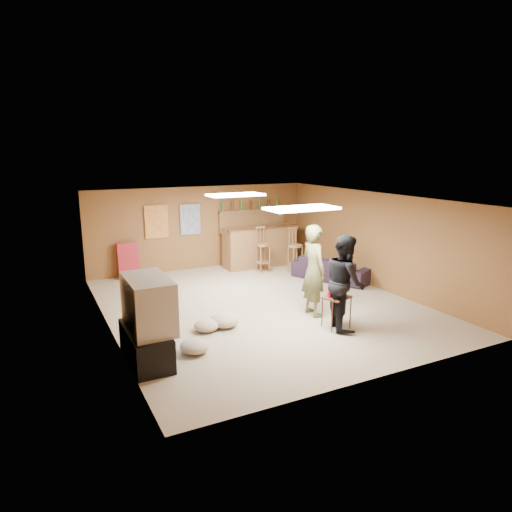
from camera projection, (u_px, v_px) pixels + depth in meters
name	position (u px, v px, depth m)	size (l,w,h in m)	color
ground	(260.00, 305.00, 9.43)	(7.00, 7.00, 0.00)	tan
ceiling	(261.00, 198.00, 8.94)	(6.00, 7.00, 0.02)	silver
wall_back	(201.00, 228.00, 12.23)	(6.00, 0.02, 2.20)	brown
wall_front	(380.00, 304.00, 6.14)	(6.00, 0.02, 2.20)	brown
wall_left	(106.00, 270.00, 7.87)	(0.02, 7.00, 2.20)	brown
wall_right	(376.00, 240.00, 10.50)	(0.02, 7.00, 2.20)	brown
tv_stand	(146.00, 345.00, 6.88)	(0.55, 1.30, 0.50)	black
dvd_box	(161.00, 349.00, 6.99)	(0.35, 0.50, 0.08)	#B2B2B7
tv_body	(148.00, 304.00, 6.76)	(0.60, 1.10, 0.80)	#B2B2B7
tv_screen	(169.00, 301.00, 6.90)	(0.02, 0.95, 0.65)	navy
bar_counter	(260.00, 246.00, 12.53)	(2.00, 0.60, 1.10)	brown
bar_lip	(264.00, 228.00, 12.19)	(2.10, 0.12, 0.05)	#442415
bar_shelf	(252.00, 210.00, 12.71)	(2.00, 0.18, 0.05)	brown
bar_backing	(252.00, 221.00, 12.79)	(2.00, 0.14, 0.60)	brown
poster_left	(156.00, 222.00, 11.61)	(0.60, 0.03, 0.85)	#BF3F26
poster_right	(190.00, 219.00, 12.01)	(0.55, 0.03, 0.80)	#334C99
folding_chair_stack	(128.00, 261.00, 11.32)	(0.50, 0.14, 0.90)	#A61E2D
ceiling_panel_front	(302.00, 208.00, 7.64)	(1.20, 0.60, 0.04)	white
ceiling_panel_back	(235.00, 195.00, 9.99)	(1.20, 0.60, 0.04)	white
person_olive	(314.00, 270.00, 8.69)	(0.65, 0.43, 1.78)	brown
person_black	(345.00, 282.00, 8.04)	(0.83, 0.65, 1.70)	black
sofa	(332.00, 269.00, 11.24)	(1.92, 0.75, 0.56)	black
tray_table	(336.00, 312.00, 8.16)	(0.45, 0.36, 0.59)	#442415
cup_red_near	(330.00, 294.00, 8.05)	(0.08, 0.08, 0.11)	#C50D38
cup_red_far	(344.00, 294.00, 8.03)	(0.08, 0.08, 0.11)	#C50D38
cup_blue	(339.00, 291.00, 8.22)	(0.08, 0.08, 0.10)	#16249A
bar_stool_left	(263.00, 249.00, 11.93)	(0.38, 0.38, 1.19)	brown
bar_stool_right	(295.00, 252.00, 11.81)	(0.36, 0.36, 1.13)	brown
cushion_near_tv	(224.00, 320.00, 8.24)	(0.53, 0.53, 0.24)	tan
cushion_mid	(207.00, 325.00, 8.06)	(0.45, 0.45, 0.20)	tan
cushion_far	(195.00, 346.00, 7.18)	(0.47, 0.47, 0.21)	tan
bottle_row	(251.00, 205.00, 12.63)	(1.76, 0.08, 0.26)	#3F7233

